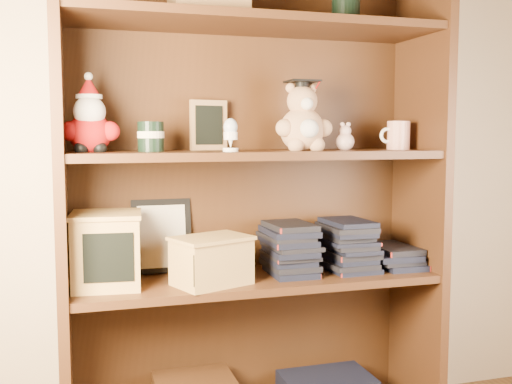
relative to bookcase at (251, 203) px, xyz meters
The scene contains 16 objects.
bookcase is the anchor object (origin of this frame).
shelf_lower 0.25m from the bookcase, 87.06° to the right, with size 1.14×0.33×0.02m.
shelf_upper 0.17m from the bookcase, 87.06° to the right, with size 1.14×0.33×0.02m.
santa_plush 0.56m from the bookcase, behind, with size 0.17×0.12×0.24m.
teachers_tin 0.39m from the bookcase, behind, with size 0.08×0.08×0.09m.
chalkboard_plaque 0.29m from the bookcase, 152.47° to the left, with size 0.13×0.08×0.16m.
egg_cup 0.28m from the bookcase, 128.04° to the right, with size 0.05×0.05×0.10m.
grad_teddy_bear 0.31m from the bookcase, 20.26° to the right, with size 0.19×0.16×0.23m.
pink_figurine 0.37m from the bookcase, ahead, with size 0.06×0.06×0.09m.
teacher_mug 0.55m from the bookcase, ahead, with size 0.11×0.08×0.10m.
certificate_frame 0.31m from the bookcase, 162.41° to the left, with size 0.19×0.05×0.24m.
treats_box 0.48m from the bookcase, behind, with size 0.22×0.22×0.22m.
pencils_box 0.25m from the bookcase, 143.27° to the right, with size 0.27×0.23×0.15m.
book_stack_left 0.19m from the bookcase, 24.80° to the right, with size 0.14×0.20×0.16m.
book_stack_mid 0.36m from the bookcase, ahead, with size 0.14×0.20×0.18m.
book_stack_right 0.53m from the bookcase, ahead, with size 0.14×0.20×0.06m.
Camera 1 is at (-0.65, -0.49, 1.00)m, focal length 42.00 mm.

